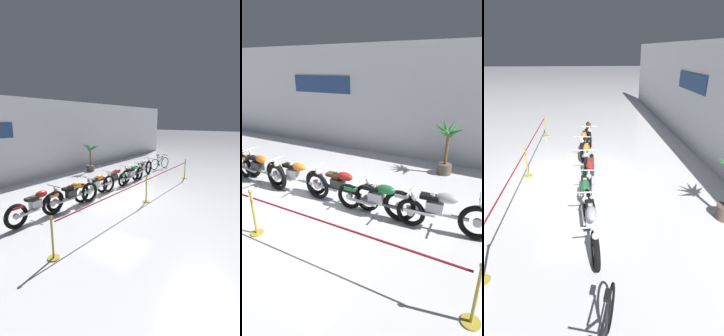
# 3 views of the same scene
# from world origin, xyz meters

# --- Properties ---
(ground_plane) EXTENTS (120.00, 120.00, 0.00)m
(ground_plane) POSITION_xyz_m (0.00, 0.00, 0.00)
(ground_plane) COLOR silver
(motorcycle_red_0) EXTENTS (2.21, 0.62, 0.95)m
(motorcycle_red_0) POSITION_xyz_m (-3.40, 0.71, 0.47)
(motorcycle_red_0) COLOR black
(motorcycle_red_0) RESTS_ON ground
(motorcycle_orange_1) EXTENTS (2.42, 0.62, 0.97)m
(motorcycle_orange_1) POSITION_xyz_m (-2.08, 0.52, 0.48)
(motorcycle_orange_1) COLOR black
(motorcycle_orange_1) RESTS_ON ground
(motorcycle_orange_2) EXTENTS (2.37, 0.62, 0.95)m
(motorcycle_orange_2) POSITION_xyz_m (-0.70, 0.60, 0.48)
(motorcycle_orange_2) COLOR black
(motorcycle_orange_2) RESTS_ON ground
(motorcycle_red_3) EXTENTS (2.39, 0.62, 0.93)m
(motorcycle_red_3) POSITION_xyz_m (0.74, 0.70, 0.47)
(motorcycle_red_3) COLOR black
(motorcycle_red_3) RESTS_ON ground
(motorcycle_green_4) EXTENTS (2.27, 0.62, 0.91)m
(motorcycle_green_4) POSITION_xyz_m (1.95, 0.53, 0.45)
(motorcycle_green_4) COLOR black
(motorcycle_green_4) RESTS_ON ground
(motorcycle_silver_5) EXTENTS (2.45, 0.62, 0.97)m
(motorcycle_silver_5) POSITION_xyz_m (3.29, 0.66, 0.48)
(motorcycle_silver_5) COLOR black
(motorcycle_silver_5) RESTS_ON ground
(stanchion_far_left) EXTENTS (8.86, 0.28, 1.05)m
(stanchion_far_left) POSITION_xyz_m (-1.43, -1.38, 0.72)
(stanchion_far_left) COLOR gold
(stanchion_far_left) RESTS_ON ground
(stanchion_mid_left) EXTENTS (0.28, 0.28, 1.05)m
(stanchion_mid_left) POSITION_xyz_m (-0.05, -1.38, 0.36)
(stanchion_mid_left) COLOR gold
(stanchion_mid_left) RESTS_ON ground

